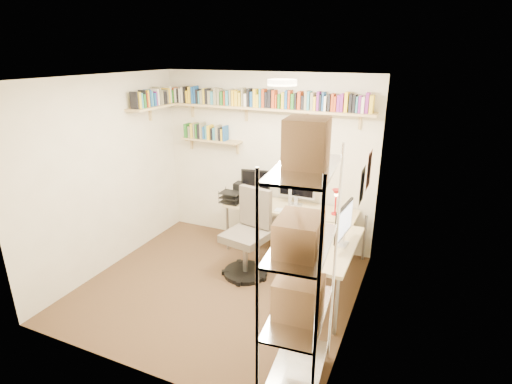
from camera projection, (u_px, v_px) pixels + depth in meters
ground at (219, 287)px, 4.94m from camera, size 3.20×3.20×0.00m
room_shell at (215, 167)px, 4.42m from camera, size 3.24×3.04×2.52m
wall_shelves at (235, 107)px, 5.54m from camera, size 3.12×1.09×0.80m
corner_desk at (291, 215)px, 5.30m from camera, size 2.04×1.81×1.23m
office_chair at (248, 240)px, 5.11m from camera, size 0.60×0.62×1.13m
wire_rack at (301, 247)px, 2.99m from camera, size 0.52×0.94×2.33m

